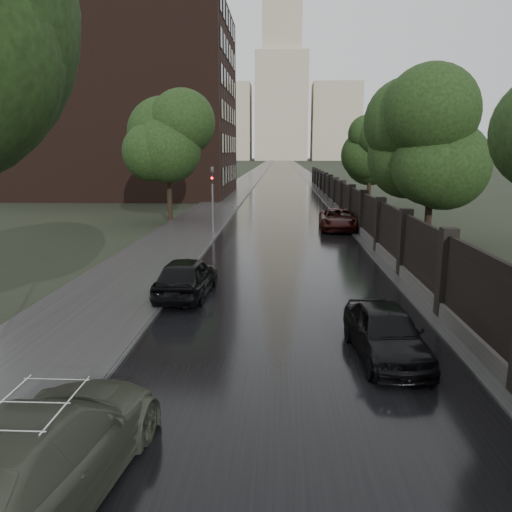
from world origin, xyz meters
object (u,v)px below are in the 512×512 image
Objects in this scene: tree_right_c at (371,151)px; volga_sedan at (40,454)px; traffic_light at (213,194)px; car_right_far at (338,219)px; tree_left_far at (168,146)px; hatchback_left at (187,276)px; tree_right_b at (433,150)px; car_right_near at (386,332)px.

tree_right_c reaches higher than volga_sedan.
car_right_far is at bearing 15.24° from traffic_light.
tree_left_far is 19.25m from hatchback_left.
car_right_far is (-4.13, 5.08, -4.28)m from tree_right_b.
tree_left_far is at bearing -147.17° from tree_right_c.
volga_sedan is at bearing -88.29° from traffic_light.
tree_left_far is at bearing 167.79° from car_right_far.
volga_sedan is (0.70, -23.45, -1.66)m from traffic_light.
tree_right_c is at bearing 90.00° from tree_right_b.
car_right_near is (5.85, 5.35, -0.10)m from volga_sedan.
traffic_light is 0.79× the size of volga_sedan.
traffic_light reaches higher than car_right_far.
volga_sedan is (-11.10, -20.45, -4.21)m from tree_right_b.
car_right_far is (11.37, -2.92, -4.57)m from tree_left_far.
volga_sedan is (-11.10, -38.45, -4.21)m from tree_right_c.
tree_left_far is 12.59m from car_right_far.
traffic_light is at bearing 165.76° from tree_right_b.
tree_right_b is 1.73× the size of hatchback_left.
volga_sedan is at bearing -118.49° from tree_right_b.
tree_left_far is 1.82× the size of hatchback_left.
tree_right_c is 1.86× the size of car_right_near.
tree_right_c reaches higher than car_right_near.
hatchback_left is (0.84, -13.14, -1.71)m from traffic_light.
tree_left_far is at bearing -74.64° from volga_sedan.
tree_left_far is 1.05× the size of tree_right_b.
tree_right_b reaches higher than traffic_light.
traffic_light is 1.06× the size of car_right_near.
hatchback_left is at bearing -84.19° from volga_sedan.
hatchback_left reaches higher than car_right_near.
traffic_light is at bearing -81.72° from volga_sedan.
tree_right_c is 1.73× the size of hatchback_left.
traffic_light is (3.70, -5.01, -2.84)m from tree_left_far.
volga_sedan is at bearing -81.21° from tree_left_far.
traffic_light is (-11.80, 2.99, -2.55)m from tree_right_b.
tree_left_far is 1.45× the size of volga_sedan.
tree_right_c is at bearing 51.82° from traffic_light.
tree_right_b reaches higher than hatchback_left.
tree_right_c is 33.79m from car_right_near.
tree_right_b is at bearing 66.51° from car_right_near.
hatchback_left is 16.69m from car_right_far.
tree_right_b is (15.50, -8.00, -0.29)m from tree_left_far.
tree_left_far reaches higher than traffic_light.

